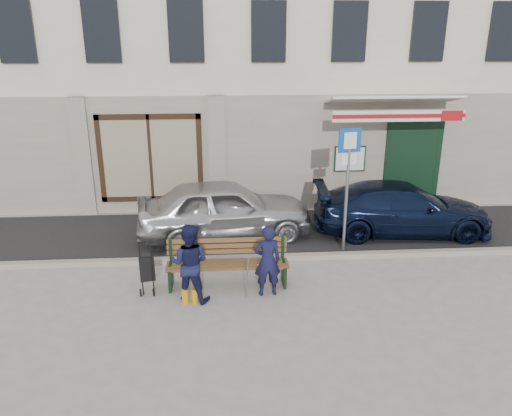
{
  "coord_description": "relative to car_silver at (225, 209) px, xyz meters",
  "views": [
    {
      "loc": [
        -1.26,
        -8.51,
        4.75
      ],
      "look_at": [
        -0.56,
        1.6,
        1.2
      ],
      "focal_mm": 35.0,
      "sensor_mm": 36.0,
      "label": 1
    }
  ],
  "objects": [
    {
      "name": "curb",
      "position": [
        1.23,
        -1.46,
        -0.66
      ],
      "size": [
        60.0,
        0.18,
        0.12
      ],
      "primitive_type": "cube",
      "color": "#9E9384",
      "rests_on": "ground"
    },
    {
      "name": "man",
      "position": [
        0.78,
        -2.97,
        -0.02
      ],
      "size": [
        0.55,
        0.39,
        1.41
      ],
      "primitive_type": "imported",
      "rotation": [
        0.0,
        0.0,
        3.25
      ],
      "color": "#121433",
      "rests_on": "ground"
    },
    {
      "name": "building",
      "position": [
        1.24,
        5.5,
        4.25
      ],
      "size": [
        20.0,
        8.27,
        10.0
      ],
      "color": "beige",
      "rests_on": "ground"
    },
    {
      "name": "woman",
      "position": [
        -0.67,
        -3.08,
        0.04
      ],
      "size": [
        0.86,
        0.74,
        1.52
      ],
      "primitive_type": "imported",
      "rotation": [
        0.0,
        0.0,
        2.89
      ],
      "color": "#15183B",
      "rests_on": "ground"
    },
    {
      "name": "stroller",
      "position": [
        -1.52,
        -2.69,
        -0.28
      ],
      "size": [
        0.34,
        0.44,
        1.0
      ],
      "rotation": [
        0.0,
        0.0,
        0.22
      ],
      "color": "black",
      "rests_on": "ground"
    },
    {
      "name": "bench",
      "position": [
        -0.02,
        -2.55,
        -0.26
      ],
      "size": [
        2.4,
        1.17,
        0.98
      ],
      "color": "brown",
      "rests_on": "ground"
    },
    {
      "name": "car_silver",
      "position": [
        0.0,
        0.0,
        0.0
      ],
      "size": [
        4.41,
        2.24,
        1.44
      ],
      "primitive_type": "imported",
      "rotation": [
        0.0,
        0.0,
        1.7
      ],
      "color": "silver",
      "rests_on": "ground"
    },
    {
      "name": "asphalt_lane",
      "position": [
        1.23,
        0.14,
        -0.72
      ],
      "size": [
        60.0,
        3.2,
        0.01
      ],
      "primitive_type": "cube",
      "color": "#282828",
      "rests_on": "ground"
    },
    {
      "name": "car_navy",
      "position": [
        4.42,
        -0.03,
        -0.09
      ],
      "size": [
        4.46,
        2.05,
        1.27
      ],
      "primitive_type": "imported",
      "rotation": [
        0.0,
        0.0,
        1.51
      ],
      "color": "black",
      "rests_on": "ground"
    },
    {
      "name": "parking_sign",
      "position": [
        2.73,
        -1.02,
        1.2
      ],
      "size": [
        0.52,
        0.15,
        2.84
      ],
      "rotation": [
        0.0,
        0.0,
        0.23
      ],
      "color": "gray",
      "rests_on": "ground"
    },
    {
      "name": "ground",
      "position": [
        1.23,
        -2.96,
        -0.72
      ],
      "size": [
        80.0,
        80.0,
        0.0
      ],
      "primitive_type": "plane",
      "color": "#9E9991",
      "rests_on": "ground"
    }
  ]
}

